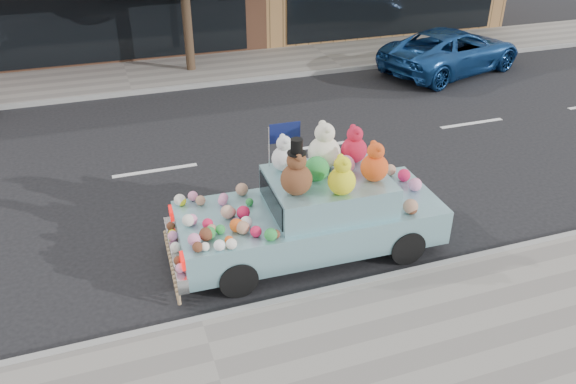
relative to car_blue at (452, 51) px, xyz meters
name	(u,v)px	position (x,y,z in m)	size (l,w,h in m)	color
ground	(155,171)	(-9.86, -3.90, -0.68)	(120.00, 120.00, 0.00)	black
far_sidewalk	(127,77)	(-9.86, 2.60, -0.62)	(60.00, 3.00, 0.12)	gray
near_kerb	(201,321)	(-9.86, -8.90, -0.62)	(60.00, 0.12, 0.13)	gray
far_kerb	(132,93)	(-9.86, 1.10, -0.62)	(60.00, 0.12, 0.13)	gray
car_blue	(452,51)	(0.00, 0.00, 0.00)	(2.26, 4.91, 1.36)	navy
art_car	(312,210)	(-7.74, -7.69, 0.10)	(4.54, 1.91, 2.25)	black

